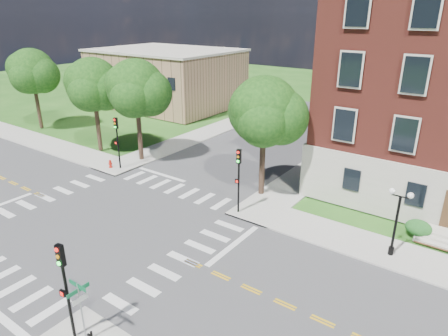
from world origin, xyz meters
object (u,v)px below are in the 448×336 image
Objects in this scene: traffic_signal_se at (64,280)px; fire_hydrant at (110,164)px; street_sign_pole at (80,301)px; traffic_signal_nw at (117,136)px; traffic_signal_ne at (239,173)px; twin_lamp_west at (397,219)px.

fire_hydrant is (-15.19, 14.62, -2.72)m from traffic_signal_se.
traffic_signal_se is 1.11m from street_sign_pole.
traffic_signal_nw is 2.88m from fire_hydrant.
traffic_signal_nw is 6.40× the size of fire_hydrant.
traffic_signal_se reaches higher than fire_hydrant.
traffic_signal_nw is (-14.35, 15.05, 0.00)m from traffic_signal_se.
traffic_signal_nw is (-13.73, 0.82, 0.00)m from traffic_signal_ne.
traffic_signal_se is 1.13× the size of twin_lamp_west.
twin_lamp_west is 5.64× the size of fire_hydrant.
twin_lamp_west is at bearing 4.52° from traffic_signal_ne.
street_sign_pole is at bearing -84.78° from traffic_signal_ne.
traffic_signal_se is 1.00× the size of traffic_signal_nw.
traffic_signal_ne reaches higher than fire_hydrant.
traffic_signal_se is 1.00× the size of traffic_signal_ne.
traffic_signal_ne and traffic_signal_nw have the same top height.
street_sign_pole is (-9.20, -14.91, -0.21)m from twin_lamp_west.
traffic_signal_ne reaches higher than street_sign_pole.
twin_lamp_west is at bearing 0.01° from traffic_signal_nw.
traffic_signal_nw is 21.18m from street_sign_pole.
street_sign_pole is (0.67, 0.15, -0.88)m from traffic_signal_se.
traffic_signal_ne is 1.55× the size of street_sign_pole.
traffic_signal_ne is at bearing -3.43° from traffic_signal_nw.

